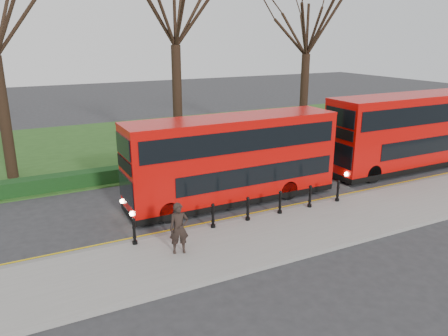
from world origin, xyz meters
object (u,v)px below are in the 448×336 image
bus_lead (233,160)px  bus_rear (411,132)px  pedestrian (179,228)px  bollard_row (248,209)px

bus_lead → bus_rear: (12.00, 0.05, 0.16)m
bus_lead → bus_rear: 12.00m
bus_rear → pedestrian: bus_rear is taller
pedestrian → bus_rear: bearing=27.6°
bollard_row → pedestrian: size_ratio=5.25×
bus_lead → bus_rear: size_ratio=0.93×
bus_rear → bollard_row: bearing=-168.0°
bollard_row → bus_lead: size_ratio=0.97×
bollard_row → pedestrian: 3.94m
bollard_row → pedestrian: pedestrian is taller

